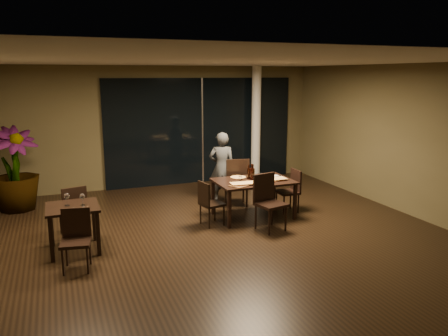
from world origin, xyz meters
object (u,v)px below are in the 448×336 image
(chair_main_near, at_px, (268,199))
(potted_plant, at_px, (14,169))
(side_table, at_px, (73,214))
(bottle_b, at_px, (253,172))
(chair_side_near, at_px, (76,236))
(chair_main_right, at_px, (291,188))
(main_table, at_px, (253,184))
(chair_main_far, at_px, (237,180))
(chair_main_left, at_px, (209,201))
(chair_side_far, at_px, (73,208))
(bottle_c, at_px, (249,172))
(bottle_a, at_px, (252,172))
(diner, at_px, (222,167))

(chair_main_near, distance_m, potted_plant, 5.27)
(side_table, relative_size, bottle_b, 2.58)
(chair_side_near, bearing_deg, chair_main_right, 26.58)
(side_table, xyz_separation_m, chair_main_near, (3.36, -0.21, -0.05))
(main_table, bearing_deg, chair_side_near, -160.76)
(chair_main_far, bearing_deg, potted_plant, -5.01)
(chair_main_far, xyz_separation_m, chair_main_left, (-0.96, -0.92, -0.12))
(chair_main_far, relative_size, chair_main_right, 1.21)
(main_table, xyz_separation_m, chair_main_left, (-0.99, -0.15, -0.20))
(main_table, relative_size, chair_main_right, 1.71)
(chair_side_far, xyz_separation_m, bottle_c, (3.33, -0.03, 0.39))
(main_table, distance_m, bottle_b, 0.24)
(bottle_a, xyz_separation_m, bottle_c, (-0.02, 0.09, -0.01))
(side_table, xyz_separation_m, chair_side_near, (0.01, -0.69, -0.13))
(chair_main_far, distance_m, bottle_c, 0.69)
(main_table, relative_size, bottle_b, 4.84)
(bottle_c, bearing_deg, chair_main_far, 89.13)
(chair_main_far, relative_size, diner, 0.68)
(chair_main_far, distance_m, chair_main_near, 1.49)
(bottle_a, bearing_deg, chair_side_near, -159.82)
(chair_side_far, bearing_deg, chair_main_right, 164.71)
(diner, height_order, bottle_b, diner)
(chair_main_near, relative_size, chair_side_near, 1.15)
(chair_main_left, distance_m, chair_side_far, 2.40)
(main_table, bearing_deg, bottle_b, 77.66)
(chair_side_near, relative_size, bottle_c, 3.05)
(chair_main_left, bearing_deg, potted_plant, 43.36)
(chair_side_near, bearing_deg, side_table, 100.90)
(main_table, relative_size, chair_side_near, 1.70)
(diner, bearing_deg, bottle_b, 122.80)
(side_table, height_order, chair_main_far, chair_main_far)
(bottle_b, bearing_deg, bottle_c, 118.20)
(bottle_a, bearing_deg, chair_side_far, 177.92)
(chair_main_far, relative_size, chair_side_far, 1.17)
(potted_plant, bearing_deg, bottle_a, -26.36)
(chair_side_near, relative_size, bottle_a, 2.78)
(chair_main_far, xyz_separation_m, bottle_b, (0.04, -0.72, 0.31))
(bottle_b, xyz_separation_m, bottle_c, (-0.05, 0.09, -0.01))
(bottle_c, bearing_deg, chair_main_left, -162.69)
(chair_main_far, height_order, chair_main_right, chair_main_far)
(chair_main_far, xyz_separation_m, bottle_a, (0.01, -0.71, 0.32))
(chair_main_far, height_order, chair_main_near, chair_main_far)
(chair_main_near, xyz_separation_m, chair_side_far, (-3.32, 0.89, -0.06))
(chair_side_far, distance_m, diner, 3.34)
(chair_main_near, xyz_separation_m, chair_main_right, (0.93, 0.77, -0.08))
(chair_main_right, height_order, potted_plant, potted_plant)
(bottle_b, bearing_deg, potted_plant, 153.77)
(diner, xyz_separation_m, bottle_b, (0.21, -1.16, 0.12))
(bottle_a, bearing_deg, main_table, -74.41)
(chair_main_near, xyz_separation_m, diner, (-0.15, 1.93, 0.21))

